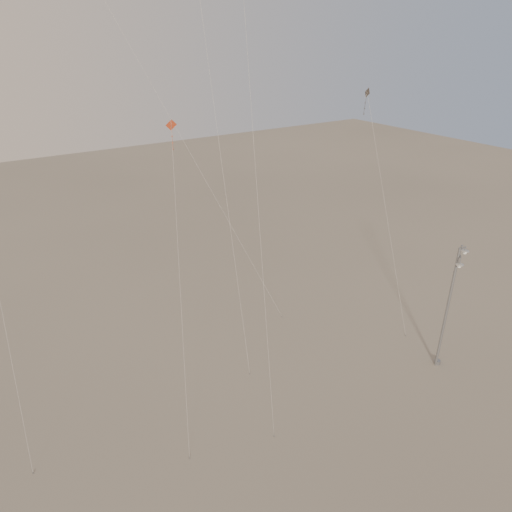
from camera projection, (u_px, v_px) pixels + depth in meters
ground at (312, 419)px, 30.14m from camera, size 160.00×160.00×0.00m
street_lamp at (449, 304)px, 33.16m from camera, size 1.50×0.92×9.02m
kite_1 at (247, 49)px, 29.78m from camera, size 5.88×12.32×26.27m
kite_3 at (175, 199)px, 29.13m from camera, size 4.60×9.23×16.66m
kite_4 at (376, 151)px, 36.08m from camera, size 0.65×6.31×17.72m
kite_5 at (106, 4)px, 36.54m from camera, size 10.66×16.87×31.92m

